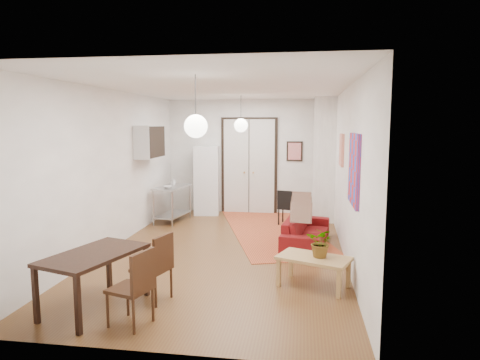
# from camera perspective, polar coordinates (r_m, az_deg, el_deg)

# --- Properties ---
(floor) EXTENTS (7.00, 7.00, 0.00)m
(floor) POSITION_cam_1_polar(r_m,az_deg,el_deg) (7.83, -2.02, -9.47)
(floor) COLOR brown
(floor) RESTS_ON ground
(ceiling) EXTENTS (4.20, 7.00, 0.02)m
(ceiling) POSITION_cam_1_polar(r_m,az_deg,el_deg) (7.51, -2.12, 12.21)
(ceiling) COLOR white
(ceiling) RESTS_ON wall_back
(wall_back) EXTENTS (4.20, 0.02, 2.90)m
(wall_back) POSITION_cam_1_polar(r_m,az_deg,el_deg) (10.98, 1.25, 3.13)
(wall_back) COLOR white
(wall_back) RESTS_ON floor
(wall_front) EXTENTS (4.20, 0.02, 2.90)m
(wall_front) POSITION_cam_1_polar(r_m,az_deg,el_deg) (4.18, -10.84, -4.09)
(wall_front) COLOR white
(wall_front) RESTS_ON floor
(wall_left) EXTENTS (0.02, 7.00, 2.90)m
(wall_left) POSITION_cam_1_polar(r_m,az_deg,el_deg) (8.18, -16.70, 1.34)
(wall_left) COLOR white
(wall_left) RESTS_ON floor
(wall_right) EXTENTS (0.02, 7.00, 2.90)m
(wall_right) POSITION_cam_1_polar(r_m,az_deg,el_deg) (7.44, 14.04, 0.86)
(wall_right) COLOR white
(wall_right) RESTS_ON floor
(double_doors) EXTENTS (1.44, 0.06, 2.50)m
(double_doors) POSITION_cam_1_polar(r_m,az_deg,el_deg) (10.96, 1.22, 1.81)
(double_doors) COLOR silver
(double_doors) RESTS_ON wall_back
(stub_partition) EXTENTS (0.50, 0.10, 2.90)m
(stub_partition) POSITION_cam_1_polar(r_m,az_deg,el_deg) (9.96, 11.19, 2.55)
(stub_partition) COLOR white
(stub_partition) RESTS_ON floor
(wall_cabinet) EXTENTS (0.35, 1.00, 0.70)m
(wall_cabinet) POSITION_cam_1_polar(r_m,az_deg,el_deg) (9.46, -11.96, 5.01)
(wall_cabinet) COLOR silver
(wall_cabinet) RESTS_ON wall_left
(painting_popart) EXTENTS (0.05, 1.00, 1.00)m
(painting_popart) POSITION_cam_1_polar(r_m,az_deg,el_deg) (6.18, 14.98, 1.39)
(painting_popart) COLOR red
(painting_popart) RESTS_ON wall_right
(painting_abstract) EXTENTS (0.05, 0.50, 0.60)m
(painting_abstract) POSITION_cam_1_polar(r_m,az_deg,el_deg) (8.21, 13.40, 3.92)
(painting_abstract) COLOR beige
(painting_abstract) RESTS_ON wall_right
(poster_back) EXTENTS (0.40, 0.03, 0.50)m
(poster_back) POSITION_cam_1_polar(r_m,az_deg,el_deg) (10.85, 7.28, 3.82)
(poster_back) COLOR red
(poster_back) RESTS_ON wall_back
(print_left) EXTENTS (0.03, 0.44, 0.54)m
(print_left) POSITION_cam_1_polar(r_m,az_deg,el_deg) (9.98, -11.78, 5.42)
(print_left) COLOR #925E3C
(print_left) RESTS_ON wall_left
(pendant_back) EXTENTS (0.30, 0.30, 0.80)m
(pendant_back) POSITION_cam_1_polar(r_m,az_deg,el_deg) (9.46, 0.13, 7.30)
(pendant_back) COLOR white
(pendant_back) RESTS_ON ceiling
(pendant_front) EXTENTS (0.30, 0.30, 0.80)m
(pendant_front) POSITION_cam_1_polar(r_m,az_deg,el_deg) (5.53, -5.90, 7.15)
(pendant_front) COLOR white
(pendant_front) RESTS_ON ceiling
(kilim_rug) EXTENTS (2.97, 4.85, 0.01)m
(kilim_rug) POSITION_cam_1_polar(r_m,az_deg,el_deg) (9.41, 4.22, -6.53)
(kilim_rug) COLOR #B9502E
(kilim_rug) RESTS_ON floor
(sofa) EXTENTS (1.91, 0.96, 0.53)m
(sofa) POSITION_cam_1_polar(r_m,az_deg,el_deg) (8.23, 8.82, -6.78)
(sofa) COLOR maroon
(sofa) RESTS_ON floor
(coffee_table) EXTENTS (1.11, 0.87, 0.44)m
(coffee_table) POSITION_cam_1_polar(r_m,az_deg,el_deg) (6.18, 9.80, -10.56)
(coffee_table) COLOR tan
(coffee_table) RESTS_ON floor
(potted_plant) EXTENTS (0.48, 0.45, 0.42)m
(potted_plant) POSITION_cam_1_polar(r_m,az_deg,el_deg) (6.10, 10.80, -8.16)
(potted_plant) COLOR #3C692F
(potted_plant) RESTS_ON coffee_table
(kitchen_counter) EXTENTS (0.69, 1.16, 0.84)m
(kitchen_counter) POSITION_cam_1_polar(r_m,az_deg,el_deg) (10.17, -9.03, -2.54)
(kitchen_counter) COLOR #A2A5A7
(kitchen_counter) RESTS_ON floor
(bowl) EXTENTS (0.24, 0.24, 0.05)m
(bowl) POSITION_cam_1_polar(r_m,az_deg,el_deg) (9.84, -9.59, -0.93)
(bowl) COLOR silver
(bowl) RESTS_ON kitchen_counter
(soap_bottle) EXTENTS (0.10, 0.10, 0.17)m
(soap_bottle) POSITION_cam_1_polar(r_m,az_deg,el_deg) (10.36, -8.93, -0.15)
(soap_bottle) COLOR #4F9EAD
(soap_bottle) RESTS_ON kitchen_counter
(fridge) EXTENTS (0.69, 0.69, 1.73)m
(fridge) POSITION_cam_1_polar(r_m,az_deg,el_deg) (10.88, -4.46, -0.04)
(fridge) COLOR white
(fridge) RESTS_ON floor
(dining_table) EXTENTS (1.07, 1.45, 0.71)m
(dining_table) POSITION_cam_1_polar(r_m,az_deg,el_deg) (5.62, -18.86, -9.93)
(dining_table) COLOR black
(dining_table) RESTS_ON floor
(dining_chair_near) EXTENTS (0.52, 0.65, 0.89)m
(dining_chair_near) POSITION_cam_1_polar(r_m,az_deg,el_deg) (5.81, -11.44, -10.40)
(dining_chair_near) COLOR #392212
(dining_chair_near) RESTS_ON floor
(dining_chair_far) EXTENTS (0.52, 0.65, 0.89)m
(dining_chair_far) POSITION_cam_1_polar(r_m,az_deg,el_deg) (5.19, -14.11, -12.67)
(dining_chair_far) COLOR #392212
(dining_chair_far) RESTS_ON floor
(black_side_chair) EXTENTS (0.45, 0.45, 0.80)m
(black_side_chair) POSITION_cam_1_polar(r_m,az_deg,el_deg) (9.86, 6.35, -3.19)
(black_side_chair) COLOR black
(black_side_chair) RESTS_ON floor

